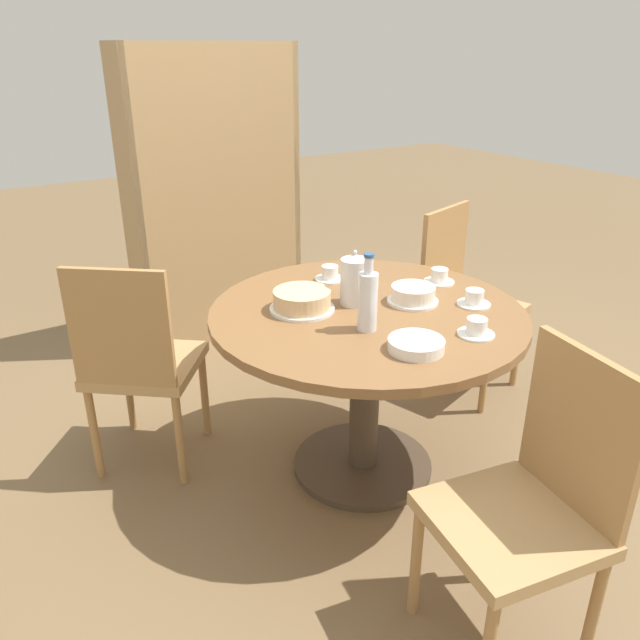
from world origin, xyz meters
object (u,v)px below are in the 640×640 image
at_px(chair_a, 463,296).
at_px(cup_b, 476,329).
at_px(cup_c, 330,274).
at_px(cup_d, 439,277).
at_px(chair_b, 139,361).
at_px(coffee_pot, 354,280).
at_px(cake_main, 302,301).
at_px(chair_c, 532,503).
at_px(bookshelf, 217,202).
at_px(cup_a, 474,299).
at_px(water_bottle, 368,300).
at_px(cake_second, 413,295).

xyz_separation_m(chair_a, cup_b, (-0.69, -0.70, 0.26)).
height_order(cup_c, cup_d, same).
bearing_deg(chair_b, cup_d, -161.86).
bearing_deg(coffee_pot, cake_main, 164.27).
height_order(chair_b, chair_c, same).
bearing_deg(chair_b, cup_c, -152.73).
bearing_deg(bookshelf, cup_b, 91.16).
bearing_deg(coffee_pot, cup_a, -35.58).
bearing_deg(cup_b, bookshelf, 91.16).
height_order(coffee_pot, cake_main, coffee_pot).
height_order(bookshelf, cake_main, bookshelf).
distance_m(chair_a, coffee_pot, 0.96).
height_order(water_bottle, cup_c, water_bottle).
distance_m(water_bottle, cup_d, 0.59).
bearing_deg(coffee_pot, chair_b, 148.10).
bearing_deg(coffee_pot, cake_second, -30.71).
height_order(chair_b, cup_a, chair_b).
distance_m(chair_b, cup_b, 1.33).
height_order(chair_b, bookshelf, bookshelf).
distance_m(bookshelf, water_bottle, 1.79).
bearing_deg(cup_b, cup_d, 60.42).
relative_size(coffee_pot, cup_a, 1.68).
xyz_separation_m(chair_b, cup_d, (1.18, -0.47, 0.26)).
bearing_deg(cup_b, water_bottle, 139.04).
xyz_separation_m(cup_a, cup_b, (-0.20, -0.20, 0.00)).
relative_size(chair_b, coffee_pot, 4.26).
bearing_deg(coffee_pot, chair_a, 14.85).
relative_size(coffee_pot, cup_c, 1.68).
xyz_separation_m(bookshelf, cup_b, (0.04, -2.02, -0.06)).
xyz_separation_m(water_bottle, cup_b, (0.29, -0.25, -0.09)).
distance_m(chair_a, cup_d, 0.56).
height_order(chair_a, bookshelf, bookshelf).
relative_size(chair_b, water_bottle, 3.30).
bearing_deg(cup_a, cake_second, 139.63).
xyz_separation_m(coffee_pot, cup_a, (0.38, -0.27, -0.07)).
bearing_deg(cake_main, bookshelf, 76.91).
bearing_deg(cake_main, coffee_pot, -15.73).
xyz_separation_m(chair_b, chair_c, (0.63, -1.45, 0.00)).
distance_m(cake_second, cup_b, 0.35).
bearing_deg(cup_d, water_bottle, -159.36).
distance_m(chair_b, coffee_pot, 0.93).
distance_m(bookshelf, cup_d, 1.59).
relative_size(chair_a, cup_d, 7.15).
height_order(chair_a, cake_second, chair_a).
relative_size(bookshelf, cup_b, 12.90).
height_order(cake_main, cup_b, cake_main).
relative_size(water_bottle, cup_c, 2.16).
bearing_deg(bookshelf, chair_c, 84.39).
bearing_deg(bookshelf, coffee_pot, 84.78).
xyz_separation_m(chair_a, cake_main, (-1.08, -0.17, 0.28)).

